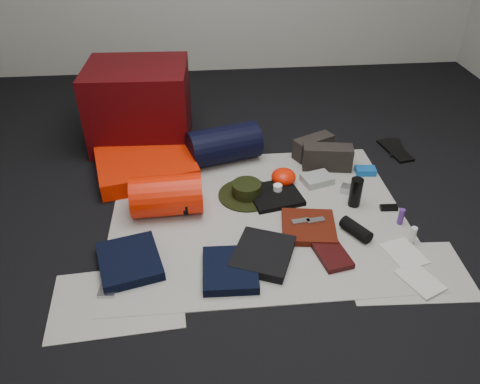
{
  "coord_description": "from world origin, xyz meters",
  "views": [
    {
      "loc": [
        -0.29,
        -2.02,
        1.59
      ],
      "look_at": [
        -0.09,
        0.09,
        0.1
      ],
      "focal_mm": 35.0,
      "sensor_mm": 36.0,
      "label": 1
    }
  ],
  "objects": [
    {
      "name": "cyan_case",
      "position": [
        0.72,
        0.35,
        0.03
      ],
      "size": [
        0.13,
        0.09,
        0.04
      ],
      "primitive_type": "cube",
      "rotation": [
        0.0,
        0.0,
        -0.1
      ],
      "color": "#1154A4",
      "rests_on": "newspaper_mat"
    },
    {
      "name": "toiletry_purple",
      "position": [
        0.75,
        -0.15,
        0.05
      ],
      "size": [
        0.03,
        0.03,
        0.09
      ],
      "primitive_type": "cylinder",
      "rotation": [
        0.0,
        0.0,
        0.0
      ],
      "color": "#4F277F",
      "rests_on": "newspaper_mat"
    },
    {
      "name": "flip_flop_left",
      "position": [
        1.01,
        0.61,
        0.01
      ],
      "size": [
        0.17,
        0.32,
        0.02
      ],
      "primitive_type": "cube",
      "rotation": [
        0.0,
        0.0,
        0.19
      ],
      "color": "black",
      "rests_on": "floor"
    },
    {
      "name": "paperback_book",
      "position": [
        0.32,
        -0.37,
        0.02
      ],
      "size": [
        0.18,
        0.24,
        0.03
      ],
      "primitive_type": "cube",
      "rotation": [
        0.0,
        0.0,
        0.2
      ],
      "color": "black",
      "rests_on": "newspaper_mat"
    },
    {
      "name": "red_shirt",
      "position": [
        0.25,
        -0.15,
        0.02
      ],
      "size": [
        0.31,
        0.31,
        0.04
      ],
      "primitive_type": "cube",
      "rotation": [
        0.0,
        0.0,
        -0.15
      ],
      "color": "#4C1308",
      "rests_on": "newspaper_mat"
    },
    {
      "name": "stuff_sack",
      "position": [
        -0.49,
        0.07,
        0.12
      ],
      "size": [
        0.39,
        0.24,
        0.23
      ],
      "primitive_type": "cylinder",
      "rotation": [
        0.0,
        1.57,
        0.04
      ],
      "color": "red",
      "rests_on": "newspaper_mat"
    },
    {
      "name": "first_aid_pouch",
      "position": [
        0.4,
        0.29,
        0.03
      ],
      "size": [
        0.2,
        0.17,
        0.04
      ],
      "primitive_type": "cube",
      "rotation": [
        0.0,
        0.0,
        0.29
      ],
      "color": "gray",
      "rests_on": "newspaper_mat"
    },
    {
      "name": "sack_strap_right",
      "position": [
        -0.39,
        0.07,
        0.11
      ],
      "size": [
        0.03,
        0.22,
        0.22
      ],
      "primitive_type": "cylinder",
      "rotation": [
        0.0,
        1.57,
        0.0
      ],
      "color": "black",
      "rests_on": "newspaper_mat"
    },
    {
      "name": "trousers_navy_a",
      "position": [
        -0.67,
        -0.33,
        0.03
      ],
      "size": [
        0.35,
        0.38,
        0.05
      ],
      "primitive_type": "cube",
      "rotation": [
        0.0,
        0.0,
        0.26
      ],
      "color": "black",
      "rests_on": "newspaper_mat"
    },
    {
      "name": "orange_stuff_sack",
      "position": [
        0.19,
        0.29,
        0.05
      ],
      "size": [
        0.19,
        0.19,
        0.1
      ],
      "primitive_type": "ellipsoid",
      "rotation": [
        0.0,
        0.0,
        -0.37
      ],
      "color": "red",
      "rests_on": "newspaper_mat"
    },
    {
      "name": "trousers_charcoal",
      "position": [
        -0.02,
        -0.34,
        0.03
      ],
      "size": [
        0.36,
        0.39,
        0.05
      ],
      "primitive_type": "cube",
      "rotation": [
        0.0,
        0.0,
        -0.4
      ],
      "color": "black",
      "rests_on": "newspaper_mat"
    },
    {
      "name": "boonie_crown",
      "position": [
        -0.04,
        0.19,
        0.05
      ],
      "size": [
        0.17,
        0.17,
        0.07
      ],
      "primitive_type": "cylinder",
      "color": "black",
      "rests_on": "boonie_brim"
    },
    {
      "name": "boonie_brim",
      "position": [
        -0.04,
        0.19,
        0.01
      ],
      "size": [
        0.44,
        0.44,
        0.01
      ],
      "primitive_type": "cylinder",
      "rotation": [
        0.0,
        0.0,
        0.42
      ],
      "color": "black",
      "rests_on": "newspaper_mat"
    },
    {
      "name": "energy_bar_b",
      "position": [
        0.29,
        -0.13,
        0.05
      ],
      "size": [
        0.1,
        0.05,
        0.01
      ],
      "primitive_type": "cube",
      "rotation": [
        0.0,
        0.0,
        0.14
      ],
      "color": "#B7B7BC",
      "rests_on": "red_shirt"
    },
    {
      "name": "floor",
      "position": [
        0.0,
        0.0,
        -0.01
      ],
      "size": [
        4.5,
        4.5,
        0.02
      ],
      "primitive_type": "cube",
      "color": "black",
      "rests_on": "ground"
    },
    {
      "name": "sack_strap_left",
      "position": [
        -0.59,
        0.07,
        0.11
      ],
      "size": [
        0.02,
        0.22,
        0.22
      ],
      "primitive_type": "cylinder",
      "rotation": [
        0.0,
        1.57,
        0.0
      ],
      "color": "black",
      "rests_on": "newspaper_mat"
    },
    {
      "name": "water_bottle",
      "position": [
        0.55,
        0.04,
        0.09
      ],
      "size": [
        0.08,
        0.08,
        0.17
      ],
      "primitive_type": "cylinder",
      "rotation": [
        0.0,
        0.0,
        0.16
      ],
      "color": "black",
      "rests_on": "newspaper_mat"
    },
    {
      "name": "map_booklet",
      "position": [
        0.68,
        -0.57,
        0.01
      ],
      "size": [
        0.21,
        0.24,
        0.01
      ],
      "primitive_type": "cube",
      "rotation": [
        0.0,
        0.0,
        0.42
      ],
      "color": "beige",
      "rests_on": "newspaper_mat"
    },
    {
      "name": "red_cabinet",
      "position": [
        -0.69,
        0.92,
        0.27
      ],
      "size": [
        0.67,
        0.57,
        0.54
      ],
      "primitive_type": "cube",
      "rotation": [
        0.0,
        0.0,
        -0.04
      ],
      "color": "#430407",
      "rests_on": "floor"
    },
    {
      "name": "key_cluster",
      "position": [
        -0.75,
        -0.5,
        0.01
      ],
      "size": [
        0.09,
        0.09,
        0.01
      ],
      "primitive_type": "cube",
      "rotation": [
        0.0,
        0.0,
        -0.09
      ],
      "color": "#B7B7BC",
      "rests_on": "newspaper_mat"
    },
    {
      "name": "newspaper_mat",
      "position": [
        0.0,
        0.0,
        0.0
      ],
      "size": [
        1.6,
        1.3,
        0.01
      ],
      "primitive_type": "cube",
      "color": "beige",
      "rests_on": "floor"
    },
    {
      "name": "sleeping_pad",
      "position": [
        -0.64,
        0.49,
        0.06
      ],
      "size": [
        0.67,
        0.59,
        0.11
      ],
      "primitive_type": "cube",
      "rotation": [
        0.0,
        0.0,
        0.23
      ],
      "color": "red",
      "rests_on": "newspaper_mat"
    },
    {
      "name": "flip_flop_right",
      "position": [
        1.03,
        0.65,
        0.01
      ],
      "size": [
        0.15,
        0.26,
        0.01
      ],
      "primitive_type": "cube",
      "rotation": [
        0.0,
        0.0,
        -0.24
      ],
      "color": "black",
      "rests_on": "floor"
    },
    {
      "name": "compact_camera",
      "position": [
        0.56,
        0.16,
        0.03
      ],
      "size": [
        0.12,
        0.1,
        0.04
      ],
      "primitive_type": "cube",
      "rotation": [
        0.0,
        0.0,
        -0.51
      ],
      "color": "#B7B7BC",
      "rests_on": "newspaper_mat"
    },
    {
      "name": "toiletry_clear",
      "position": [
        0.75,
        -0.3,
        0.05
      ],
      "size": [
        0.04,
        0.04,
        0.1
      ],
      "primitive_type": "cylinder",
      "rotation": [
        0.0,
        0.0,
        -0.13
      ],
      "color": "beige",
      "rests_on": "newspaper_mat"
    },
    {
      "name": "navy_duffel",
      "position": [
        -0.15,
        0.59,
        0.12
      ],
      "size": [
        0.5,
        0.35,
        0.24
      ],
      "primitive_type": "cylinder",
      "rotation": [
        0.0,
        1.57,
        0.28
      ],
      "color": "black",
      "rests_on": "newspaper_mat"
    },
    {
      "name": "map_printout",
      "position": [
        0.68,
        -0.38,
        0.01
      ],
      "size": [
        0.21,
        0.24,
        0.01
      ],
      "primitive_type": "cube",
      "rotation": [
        0.0,
        0.0,
        0.27
      ],
      "color": "beige",
      "rests_on": "newspaper_mat"
    },
    {
      "name": "hiking_boot_right",
      "position": [
        0.49,
        0.44,
        0.08
      ],
      "size": [
        0.32,
        0.16,
        0.15
      ],
      "primitive_type": "cube",
      "rotation": [
        0.0,
        0.0,
        -0.16
      ],
      "color": "black",
      "rests_on": "newspaper_mat"
    },
    {
      "name": "newspaper_sheet_front_right",
      "position": [
        0.65,
        -0.5,
        0.0
      ],
      "size": [
        0.6,
        0.43,
        0.0
      ],
      "primitive_type": "cube",
      "rotation": [
        0.0,
        0.0,
        -0.05
      ],
      "color": "beige",
      "rests_on": "floor"
    },
    {
      "name": "newspaper_sheet_front_left",
      "position": [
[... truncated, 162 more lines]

